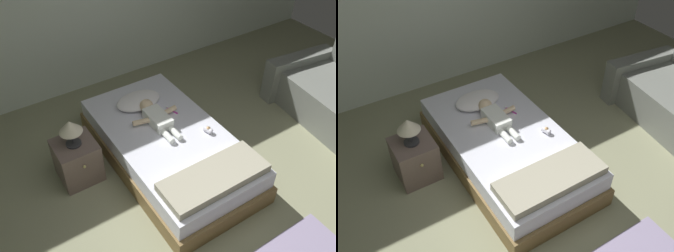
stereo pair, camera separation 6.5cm
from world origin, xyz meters
TOP-DOWN VIEW (x-y plane):
  - ground_plane at (0.00, 0.00)m, footprint 8.00×8.00m
  - bed at (0.12, 1.13)m, footprint 1.12×2.09m
  - pillow at (0.11, 1.72)m, footprint 0.52×0.34m
  - baby at (0.12, 1.36)m, footprint 0.53×0.67m
  - toothbrush at (0.36, 1.43)m, footprint 0.06×0.17m
  - nightstand at (-0.76, 1.44)m, footprint 0.40×0.43m
  - lamp at (-0.76, 1.44)m, footprint 0.23×0.23m
  - blanket at (0.12, 0.37)m, footprint 1.01×0.39m
  - baby_bottle at (0.48, 0.92)m, footprint 0.08×0.10m

SIDE VIEW (x-z plane):
  - ground_plane at x=0.00m, z-range 0.00..0.00m
  - bed at x=0.12m, z-range 0.00..0.39m
  - nightstand at x=-0.76m, z-range 0.00..0.45m
  - toothbrush at x=0.36m, z-range 0.39..0.42m
  - baby_bottle at x=0.48m, z-range 0.39..0.47m
  - blanket at x=0.12m, z-range 0.40..0.48m
  - pillow at x=0.11m, z-range 0.40..0.50m
  - baby at x=0.12m, z-range 0.38..0.53m
  - lamp at x=-0.76m, z-range 0.52..0.81m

